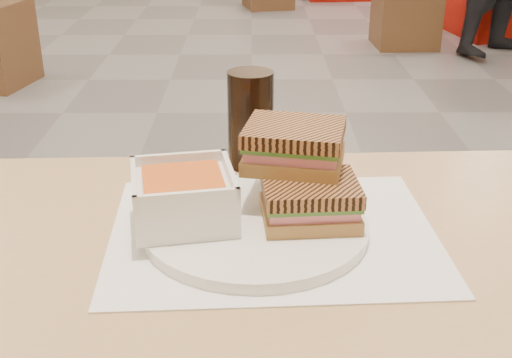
{
  "coord_description": "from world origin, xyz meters",
  "views": [
    {
      "loc": [
        0.01,
        -2.72,
        1.15
      ],
      "look_at": [
        0.01,
        -2.0,
        0.82
      ],
      "focal_mm": 46.64,
      "sensor_mm": 36.0,
      "label": 1
    }
  ],
  "objects_px": {
    "plate": "(255,226)",
    "cola_glass": "(251,120)",
    "bg_chair_1l": "(406,12)",
    "soup_bowl": "(184,198)",
    "panini_lower": "(310,201)"
  },
  "relations": [
    {
      "from": "plate",
      "to": "cola_glass",
      "type": "bearing_deg",
      "value": 91.67
    },
    {
      "from": "plate",
      "to": "cola_glass",
      "type": "relative_size",
      "value": 1.9
    },
    {
      "from": "panini_lower",
      "to": "bg_chair_1l",
      "type": "relative_size",
      "value": 0.25
    },
    {
      "from": "plate",
      "to": "panini_lower",
      "type": "relative_size",
      "value": 2.29
    },
    {
      "from": "soup_bowl",
      "to": "panini_lower",
      "type": "distance_m",
      "value": 0.15
    },
    {
      "from": "soup_bowl",
      "to": "panini_lower",
      "type": "relative_size",
      "value": 1.16
    },
    {
      "from": "cola_glass",
      "to": "plate",
      "type": "bearing_deg",
      "value": -88.33
    },
    {
      "from": "soup_bowl",
      "to": "bg_chair_1l",
      "type": "distance_m",
      "value": 4.34
    },
    {
      "from": "cola_glass",
      "to": "bg_chair_1l",
      "type": "xyz_separation_m",
      "value": [
        1.11,
        3.93,
        -0.58
      ]
    },
    {
      "from": "panini_lower",
      "to": "bg_chair_1l",
      "type": "bearing_deg",
      "value": 75.87
    },
    {
      "from": "soup_bowl",
      "to": "bg_chair_1l",
      "type": "bearing_deg",
      "value": 73.9
    },
    {
      "from": "panini_lower",
      "to": "plate",
      "type": "bearing_deg",
      "value": -176.97
    },
    {
      "from": "panini_lower",
      "to": "cola_glass",
      "type": "xyz_separation_m",
      "value": [
        -0.07,
        0.21,
        0.03
      ]
    },
    {
      "from": "panini_lower",
      "to": "cola_glass",
      "type": "height_order",
      "value": "cola_glass"
    },
    {
      "from": "soup_bowl",
      "to": "cola_glass",
      "type": "distance_m",
      "value": 0.22
    }
  ]
}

